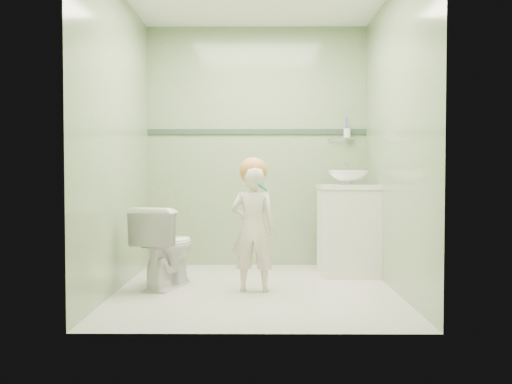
{
  "coord_description": "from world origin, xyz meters",
  "views": [
    {
      "loc": [
        0.03,
        -4.59,
        0.95
      ],
      "look_at": [
        0.0,
        0.15,
        0.78
      ],
      "focal_mm": 40.57,
      "sensor_mm": 36.0,
      "label": 1
    }
  ],
  "objects": [
    {
      "name": "ground",
      "position": [
        0.0,
        0.0,
        0.0
      ],
      "size": [
        2.5,
        2.5,
        0.0
      ],
      "primitive_type": "plane",
      "color": "beige",
      "rests_on": "ground"
    },
    {
      "name": "trim_stripe",
      "position": [
        0.0,
        1.24,
        1.35
      ],
      "size": [
        2.2,
        0.02,
        0.05
      ],
      "primitive_type": "cube",
      "color": "#2D4735",
      "rests_on": "room_shell"
    },
    {
      "name": "faucet",
      "position": [
        0.84,
        0.89,
        0.97
      ],
      "size": [
        0.03,
        0.13,
        0.18
      ],
      "color": "silver",
      "rests_on": "counter"
    },
    {
      "name": "room_shell",
      "position": [
        0.0,
        0.0,
        1.2
      ],
      "size": [
        2.5,
        2.54,
        2.4
      ],
      "color": "gray",
      "rests_on": "ground"
    },
    {
      "name": "basin",
      "position": [
        0.84,
        0.7,
        0.89
      ],
      "size": [
        0.37,
        0.37,
        0.13
      ],
      "primitive_type": "imported",
      "color": "white",
      "rests_on": "counter"
    },
    {
      "name": "teal_toothbrush",
      "position": [
        0.04,
        -0.17,
        0.83
      ],
      "size": [
        0.11,
        0.13,
        0.08
      ],
      "color": "#047E7B",
      "rests_on": "toddler"
    },
    {
      "name": "cup_holder",
      "position": [
        0.89,
        1.18,
        1.33
      ],
      "size": [
        0.26,
        0.07,
        0.21
      ],
      "color": "silver",
      "rests_on": "room_shell"
    },
    {
      "name": "hair_cap",
      "position": [
        -0.02,
        -0.02,
        0.95
      ],
      "size": [
        0.22,
        0.22,
        0.22
      ],
      "primitive_type": "sphere",
      "color": "#C2843E",
      "rests_on": "toddler"
    },
    {
      "name": "vanity",
      "position": [
        0.84,
        0.7,
        0.4
      ],
      "size": [
        0.52,
        0.5,
        0.8
      ],
      "primitive_type": "cube",
      "color": "silver",
      "rests_on": "ground"
    },
    {
      "name": "counter",
      "position": [
        0.84,
        0.7,
        0.81
      ],
      "size": [
        0.54,
        0.52,
        0.04
      ],
      "primitive_type": "cube",
      "color": "white",
      "rests_on": "vanity"
    },
    {
      "name": "toddler",
      "position": [
        -0.02,
        -0.04,
        0.49
      ],
      "size": [
        0.38,
        0.26,
        0.99
      ],
      "primitive_type": "imported",
      "rotation": [
        0.0,
        0.0,
        3.07
      ],
      "color": "silver",
      "rests_on": "ground"
    },
    {
      "name": "toilet",
      "position": [
        -0.74,
        0.13,
        0.33
      ],
      "size": [
        0.53,
        0.73,
        0.67
      ],
      "primitive_type": "imported",
      "rotation": [
        0.0,
        0.0,
        2.87
      ],
      "color": "white",
      "rests_on": "ground"
    }
  ]
}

